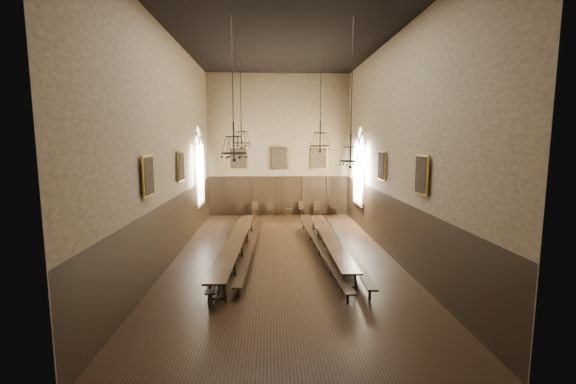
{
  "coord_description": "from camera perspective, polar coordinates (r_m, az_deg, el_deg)",
  "views": [
    {
      "loc": [
        -0.53,
        -15.74,
        4.79
      ],
      "look_at": [
        0.26,
        1.5,
        2.49
      ],
      "focal_mm": 24.0,
      "sensor_mm": 36.0,
      "label": 1
    }
  ],
  "objects": [
    {
      "name": "floor",
      "position": [
        16.47,
        -0.67,
        -9.38
      ],
      "size": [
        9.0,
        18.0,
        0.02
      ],
      "primitive_type": "cube",
      "color": "black",
      "rests_on": "ground"
    },
    {
      "name": "ceiling",
      "position": [
        16.31,
        -0.72,
        22.57
      ],
      "size": [
        9.0,
        18.0,
        0.02
      ],
      "primitive_type": "cube",
      "color": "black",
      "rests_on": "ground"
    },
    {
      "name": "wall_back",
      "position": [
        24.76,
        -1.41,
        6.9
      ],
      "size": [
        9.0,
        0.02,
        9.0
      ],
      "primitive_type": "cube",
      "color": "#927F5A",
      "rests_on": "ground"
    },
    {
      "name": "wall_front",
      "position": [
        6.76,
        1.91,
        5.09
      ],
      "size": [
        9.0,
        0.02,
        9.0
      ],
      "primitive_type": "cube",
      "color": "#927F5A",
      "rests_on": "ground"
    },
    {
      "name": "wall_left",
      "position": [
        16.24,
        -16.91,
        6.23
      ],
      "size": [
        0.02,
        18.0,
        9.0
      ],
      "primitive_type": "cube",
      "color": "#927F5A",
      "rests_on": "ground"
    },
    {
      "name": "wall_right",
      "position": [
        16.53,
        15.22,
        6.3
      ],
      "size": [
        0.02,
        18.0,
        9.0
      ],
      "primitive_type": "cube",
      "color": "#927F5A",
      "rests_on": "ground"
    },
    {
      "name": "wainscot_panelling",
      "position": [
        16.14,
        -0.68,
        -5.09
      ],
      "size": [
        9.0,
        18.0,
        2.5
      ],
      "primitive_type": null,
      "color": "black",
      "rests_on": "floor"
    },
    {
      "name": "table_left",
      "position": [
        16.21,
        -7.68,
        -8.24
      ],
      "size": [
        1.08,
        10.05,
        0.78
      ],
      "rotation": [
        0.0,
        0.0,
        -0.04
      ],
      "color": "black",
      "rests_on": "floor"
    },
    {
      "name": "table_right",
      "position": [
        16.75,
        6.14,
        -7.79
      ],
      "size": [
        0.66,
        9.29,
        0.72
      ],
      "rotation": [
        0.0,
        0.0,
        0.0
      ],
      "color": "black",
      "rests_on": "floor"
    },
    {
      "name": "bench_left_outer",
      "position": [
        16.38,
        -9.83,
        -8.5
      ],
      "size": [
        0.89,
        9.97,
        0.45
      ],
      "rotation": [
        0.0,
        0.0,
        0.06
      ],
      "color": "black",
      "rests_on": "floor"
    },
    {
      "name": "bench_left_inner",
      "position": [
        16.57,
        -5.44,
        -8.26
      ],
      "size": [
        0.69,
        9.74,
        0.44
      ],
      "rotation": [
        0.0,
        0.0,
        -0.04
      ],
      "color": "black",
      "rests_on": "floor"
    },
    {
      "name": "bench_right_inner",
      "position": [
        16.42,
        4.64,
        -8.3
      ],
      "size": [
        0.8,
        10.69,
        0.48
      ],
      "rotation": [
        0.0,
        0.0,
        0.04
      ],
      "color": "black",
      "rests_on": "floor"
    },
    {
      "name": "bench_right_outer",
      "position": [
        16.83,
        8.4,
        -7.97
      ],
      "size": [
        0.7,
        10.62,
        0.48
      ],
      "rotation": [
        0.0,
        0.0,
        -0.04
      ],
      "color": "black",
      "rests_on": "floor"
    },
    {
      "name": "chair_1",
      "position": [
        24.8,
        -6.98,
        -2.97
      ],
      "size": [
        0.43,
        0.43,
        0.91
      ],
      "rotation": [
        0.0,
        0.0,
        0.06
      ],
      "color": "black",
      "rests_on": "floor"
    },
    {
      "name": "chair_2",
      "position": [
        24.67,
        -4.8,
        -2.98
      ],
      "size": [
        0.52,
        0.52,
        0.94
      ],
      "rotation": [
        0.0,
        0.0,
        0.31
      ],
      "color": "black",
      "rests_on": "floor"
    },
    {
      "name": "chair_3",
      "position": [
        24.7,
        -2.64,
        -3.0
      ],
      "size": [
        0.45,
        0.45,
        0.87
      ],
      "rotation": [
        0.0,
        0.0,
        0.19
      ],
      "color": "black",
      "rests_on": "floor"
    },
    {
      "name": "chair_4",
      "position": [
        24.68,
        0.05,
        -2.91
      ],
      "size": [
        0.54,
        0.54,
        0.99
      ],
      "rotation": [
        0.0,
        0.0,
        -0.3
      ],
      "color": "black",
      "rests_on": "floor"
    },
    {
      "name": "chair_5",
      "position": [
        24.81,
        2.12,
        -2.9
      ],
      "size": [
        0.51,
        0.51,
        0.93
      ],
      "rotation": [
        0.0,
        0.0,
        0.31
      ],
      "color": "black",
      "rests_on": "floor"
    },
    {
      "name": "chair_6",
      "position": [
        24.89,
        4.3,
        -2.91
      ],
      "size": [
        0.41,
        0.41,
        0.89
      ],
      "rotation": [
        0.0,
        0.0,
        0.05
      ],
      "color": "black",
      "rests_on": "floor"
    },
    {
      "name": "chair_7",
      "position": [
        25.08,
        6.76,
        -2.76
      ],
      "size": [
        0.48,
        0.48,
        1.04
      ],
      "rotation": [
        0.0,
        0.0,
        0.05
      ],
      "color": "black",
      "rests_on": "floor"
    },
    {
      "name": "chandelier_back_left",
      "position": [
        18.49,
        -6.93,
        8.16
      ],
      "size": [
        0.83,
        0.83,
        4.45
      ],
      "color": "black",
      "rests_on": "ceiling"
    },
    {
      "name": "chandelier_back_right",
      "position": [
        18.25,
        4.78,
        7.71
      ],
      "size": [
        0.94,
        0.94,
        4.61
      ],
      "color": "black",
      "rests_on": "ceiling"
    },
    {
      "name": "chandelier_front_left",
      "position": [
        13.79,
        -8.05,
        6.98
      ],
      "size": [
        0.9,
        0.9,
        4.8
      ],
      "color": "black",
      "rests_on": "ceiling"
    },
    {
      "name": "chandelier_front_right",
      "position": [
        13.82,
        9.25,
        6.12
      ],
      "size": [
        0.77,
        0.77,
        5.05
      ],
      "color": "black",
      "rests_on": "ceiling"
    },
    {
      "name": "portrait_back_0",
      "position": [
        24.73,
        -7.45,
        4.99
      ],
      "size": [
        1.1,
        0.12,
        1.4
      ],
      "color": "#B88E2C",
      "rests_on": "wall_back"
    },
    {
      "name": "portrait_back_1",
      "position": [
        24.65,
        -1.4,
        5.04
      ],
      "size": [
        1.1,
        0.12,
        1.4
      ],
      "color": "#B88E2C",
      "rests_on": "wall_back"
    },
    {
      "name": "portrait_back_2",
      "position": [
        24.84,
        4.63,
        5.04
      ],
      "size": [
        1.1,
        0.12,
        1.4
      ],
      "color": "#B88E2C",
      "rests_on": "wall_back"
    },
    {
      "name": "portrait_left_0",
      "position": [
        17.21,
        -15.57,
        3.67
      ],
      "size": [
        0.12,
        1.0,
        1.3
      ],
      "color": "#B88E2C",
      "rests_on": "wall_left"
    },
    {
      "name": "portrait_left_1",
      "position": [
        12.88,
        -20.02,
        2.26
      ],
      "size": [
        0.12,
        1.0,
        1.3
      ],
      "color": "#B88E2C",
      "rests_on": "wall_left"
    },
    {
      "name": "portrait_right_0",
      "position": [
        17.48,
        13.73,
        3.78
      ],
      "size": [
        0.12,
        1.0,
        1.3
      ],
      "color": "#B88E2C",
      "rests_on": "wall_right"
    },
    {
      "name": "portrait_right_1",
      "position": [
        13.24,
        19.19,
        2.43
      ],
      "size": [
        0.12,
        1.0,
        1.3
      ],
      "color": "#B88E2C",
      "rests_on": "wall_right"
    },
    {
      "name": "window_right",
      "position": [
        21.86,
        10.52,
        3.8
      ],
      "size": [
        0.2,
        2.2,
        4.6
      ],
      "primitive_type": null,
      "color": "white",
      "rests_on": "wall_right"
    },
    {
      "name": "window_left",
      "position": [
        21.64,
        -13.03,
        3.7
      ],
      "size": [
        0.2,
        2.2,
        4.6
      ],
      "primitive_type": null,
      "color": "white",
      "rests_on": "wall_left"
    }
  ]
}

